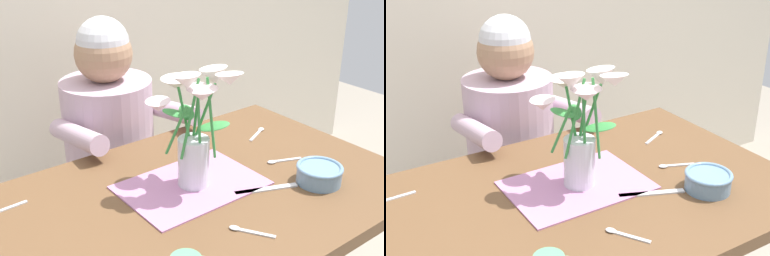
% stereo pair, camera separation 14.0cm
% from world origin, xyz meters
% --- Properties ---
extents(dining_table, '(1.20, 0.80, 0.74)m').
position_xyz_m(dining_table, '(0.00, 0.00, 0.64)').
color(dining_table, brown).
rests_on(dining_table, ground_plane).
extents(seated_person, '(0.45, 0.47, 1.14)m').
position_xyz_m(seated_person, '(0.04, 0.62, 0.56)').
color(seated_person, '#4C4C56').
rests_on(seated_person, ground_plane).
extents(striped_placemat, '(0.40, 0.28, 0.00)m').
position_xyz_m(striped_placemat, '(-0.01, 0.04, 0.74)').
color(striped_placemat, '#B275A3').
rests_on(striped_placemat, dining_table).
extents(flower_vase, '(0.27, 0.26, 0.35)m').
position_xyz_m(flower_vase, '(0.00, 0.04, 0.94)').
color(flower_vase, silver).
rests_on(flower_vase, dining_table).
extents(ceramic_bowl, '(0.14, 0.14, 0.06)m').
position_xyz_m(ceramic_bowl, '(0.30, -0.17, 0.77)').
color(ceramic_bowl, '#6689A8').
rests_on(ceramic_bowl, dining_table).
extents(dinner_knife, '(0.18, 0.09, 0.00)m').
position_xyz_m(dinner_knife, '(0.15, -0.11, 0.74)').
color(dinner_knife, silver).
rests_on(dinner_knife, dining_table).
extents(spoon_0, '(0.11, 0.06, 0.01)m').
position_xyz_m(spoon_0, '(0.41, 0.19, 0.74)').
color(spoon_0, silver).
rests_on(spoon_0, dining_table).
extents(spoon_1, '(0.08, 0.11, 0.01)m').
position_xyz_m(spoon_1, '(-0.04, -0.21, 0.74)').
color(spoon_1, silver).
rests_on(spoon_1, dining_table).
extents(spoon_2, '(0.12, 0.02, 0.01)m').
position_xyz_m(spoon_2, '(-0.50, 0.25, 0.74)').
color(spoon_2, silver).
rests_on(spoon_2, dining_table).
extents(spoon_3, '(0.12, 0.06, 0.01)m').
position_xyz_m(spoon_3, '(0.30, -0.01, 0.74)').
color(spoon_3, silver).
rests_on(spoon_3, dining_table).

